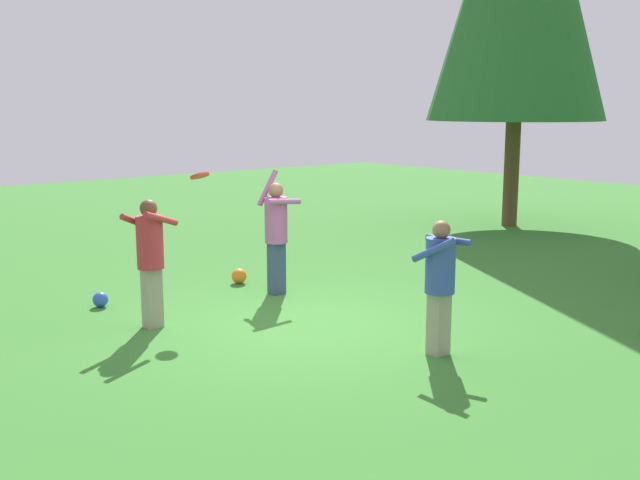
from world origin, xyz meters
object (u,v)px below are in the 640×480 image
Objects in this scene: frisbee at (200,176)px; ball_orange at (239,276)px; person_catcher at (150,252)px; person_thrower at (276,228)px; ball_blue at (100,300)px; person_bystander at (440,277)px.

ball_orange is at bearing 127.26° from frisbee.
person_thrower is at bearing -10.61° from person_catcher.
person_thrower is 6.30× the size of frisbee.
person_thrower is 7.69× the size of ball_orange.
person_thrower is 1.56m from frisbee.
frisbee is at bearing 46.50° from ball_blue.
person_thrower is 2.29m from person_catcher.
person_thrower is 3.45m from person_bystander.
person_catcher is at bearing 4.75° from ball_blue.
person_catcher reaches higher than person_bystander.
frisbee is 1.22× the size of ball_orange.
ball_orange is (-4.37, 0.19, -0.80)m from person_bystander.
person_bystander reaches higher than ball_blue.
person_thrower is at bearing 90.65° from frisbee.
person_catcher is at bearing -70.45° from frisbee.
person_catcher is 1.07× the size of person_bystander.
frisbee is (-3.42, -1.04, 0.96)m from person_bystander.
person_thrower is at bearing 3.92° from ball_orange.
frisbee reaches higher than person_bystander.
frisbee is (0.01, -1.30, 0.86)m from person_thrower.
person_catcher is 1.35m from frisbee.
ball_orange is at bearing -86.73° from person_thrower.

